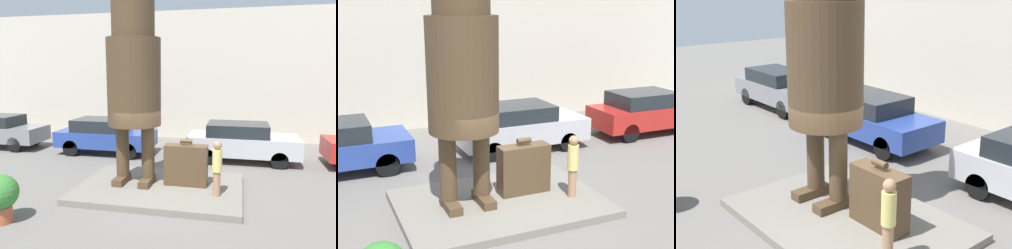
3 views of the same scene
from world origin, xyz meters
The scene contains 8 objects.
ground_plane centered at (0.00, 0.00, 0.00)m, with size 60.00×60.00×0.00m, color slate.
pedestal centered at (0.00, 0.00, 0.09)m, with size 5.00×3.52×0.18m.
building_backdrop centered at (0.00, 8.40, 3.42)m, with size 28.00×0.60×6.83m.
statue_figure centered at (-0.84, 0.12, 3.74)m, with size 1.64×1.64×6.07m.
giant_suitcase centered at (0.76, 0.23, 0.82)m, with size 1.32×0.47×1.46m.
tourist centered at (1.77, -0.51, 1.06)m, with size 0.27×0.27×1.60m.
parked_car_silver centered at (2.44, 4.06, 0.84)m, with size 4.43×1.89×1.58m.
parked_car_red centered at (7.73, 3.97, 0.87)m, with size 4.34×1.81×1.64m.
Camera 2 is at (-4.13, -9.91, 4.99)m, focal length 50.00 mm.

